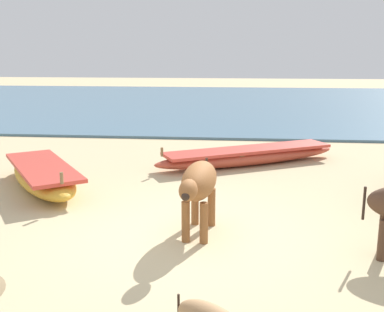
{
  "coord_description": "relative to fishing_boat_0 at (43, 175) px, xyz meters",
  "views": [
    {
      "loc": [
        0.68,
        -6.39,
        2.68
      ],
      "look_at": [
        -0.22,
        2.74,
        0.6
      ],
      "focal_mm": 43.69,
      "sensor_mm": 36.0,
      "label": 1
    }
  ],
  "objects": [
    {
      "name": "ground",
      "position": [
        3.13,
        -2.21,
        -0.26
      ],
      "size": [
        80.0,
        80.0,
        0.0
      ],
      "primitive_type": "plane",
      "color": "#CCB789"
    },
    {
      "name": "sea_water",
      "position": [
        3.13,
        15.42,
        -0.22
      ],
      "size": [
        60.0,
        20.0,
        0.08
      ],
      "primitive_type": "cube",
      "color": "slate",
      "rests_on": "ground"
    },
    {
      "name": "fishing_boat_0",
      "position": [
        0.0,
        0.0,
        0.0
      ],
      "size": [
        2.68,
        3.24,
        0.67
      ],
      "rotation": [
        0.0,
        0.0,
        5.33
      ],
      "color": "gold",
      "rests_on": "ground"
    },
    {
      "name": "fishing_boat_4",
      "position": [
        4.1,
        2.37,
        -0.04
      ],
      "size": [
        4.58,
        2.98,
        0.59
      ],
      "rotation": [
        0.0,
        0.0,
        3.64
      ],
      "color": "#B74733",
      "rests_on": "ground"
    },
    {
      "name": "cow_second_adult_brown",
      "position": [
        3.27,
        -2.1,
        0.52
      ],
      "size": [
        0.6,
        1.68,
        1.08
      ],
      "rotation": [
        0.0,
        0.0,
        4.61
      ],
      "color": "brown",
      "rests_on": "ground"
    }
  ]
}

